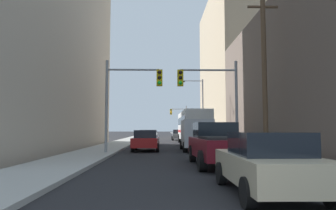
# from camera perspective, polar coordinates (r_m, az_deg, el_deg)

# --- Properties ---
(sidewalk_left) EXTENTS (2.95, 160.00, 0.15)m
(sidewalk_left) POSITION_cam_1_polar(r_m,az_deg,el_deg) (53.28, -6.08, -6.15)
(sidewalk_left) COLOR #9E9E99
(sidewalk_left) RESTS_ON ground
(sidewalk_right) EXTENTS (2.95, 160.00, 0.15)m
(sidewalk_right) POSITION_cam_1_polar(r_m,az_deg,el_deg) (53.42, 4.82, -6.16)
(sidewalk_right) COLOR #9E9E99
(sidewalk_right) RESTS_ON ground
(city_bus) EXTENTS (2.67, 11.51, 3.40)m
(city_bus) POSITION_cam_1_polar(r_m,az_deg,el_deg) (32.45, 4.69, -3.94)
(city_bus) COLOR silver
(city_bus) RESTS_ON ground
(pickup_truck_maroon) EXTENTS (2.20, 5.45, 1.90)m
(pickup_truck_maroon) POSITION_cam_1_polar(r_m,az_deg,el_deg) (13.61, 9.38, -7.27)
(pickup_truck_maroon) COLOR maroon
(pickup_truck_maroon) RESTS_ON ground
(cargo_van_silver) EXTENTS (2.16, 5.25, 2.26)m
(cargo_van_silver) POSITION_cam_1_polar(r_m,az_deg,el_deg) (22.70, 5.26, -5.30)
(cargo_van_silver) COLOR #B7BABF
(cargo_van_silver) RESTS_ON ground
(sedan_beige) EXTENTS (1.95, 4.21, 1.52)m
(sedan_beige) POSITION_cam_1_polar(r_m,az_deg,el_deg) (7.96, 18.12, -10.26)
(sedan_beige) COLOR #C6B793
(sedan_beige) RESTS_ON ground
(sedan_red) EXTENTS (1.95, 4.25, 1.52)m
(sedan_red) POSITION_cam_1_polar(r_m,az_deg,el_deg) (22.55, -4.15, -6.62)
(sedan_red) COLOR maroon
(sedan_red) RESTS_ON ground
(sedan_white) EXTENTS (1.95, 4.24, 1.52)m
(sedan_white) POSITION_cam_1_polar(r_m,az_deg,el_deg) (30.41, -3.63, -6.09)
(sedan_white) COLOR white
(sedan_white) RESTS_ON ground
(sedan_grey) EXTENTS (1.95, 4.22, 1.52)m
(sedan_grey) POSITION_cam_1_polar(r_m,az_deg,el_deg) (44.00, 1.99, -5.61)
(sedan_grey) COLOR slate
(sedan_grey) RESTS_ON ground
(traffic_signal_near_left) EXTENTS (3.64, 0.44, 6.00)m
(traffic_signal_near_left) POSITION_cam_1_polar(r_m,az_deg,el_deg) (19.54, -6.96, 2.67)
(traffic_signal_near_left) COLOR gray
(traffic_signal_near_left) RESTS_ON ground
(traffic_signal_near_right) EXTENTS (3.89, 0.44, 6.00)m
(traffic_signal_near_right) POSITION_cam_1_polar(r_m,az_deg,el_deg) (19.71, 8.02, 2.65)
(traffic_signal_near_right) COLOR gray
(traffic_signal_near_right) RESTS_ON ground
(traffic_signal_far_right) EXTENTS (3.20, 0.44, 6.00)m
(traffic_signal_far_right) POSITION_cam_1_polar(r_m,az_deg,el_deg) (57.72, 2.13, -2.14)
(traffic_signal_far_right) COLOR gray
(traffic_signal_far_right) RESTS_ON ground
(utility_pole_right) EXTENTS (2.20, 0.28, 10.23)m
(utility_pole_right) POSITION_cam_1_polar(r_m,az_deg,el_deg) (18.77, 17.59, 7.35)
(utility_pole_right) COLOR brown
(utility_pole_right) RESTS_ON ground
(street_lamp_right) EXTENTS (2.72, 0.32, 7.50)m
(street_lamp_right) POSITION_cam_1_polar(r_m,az_deg,el_deg) (36.00, 5.84, 0.23)
(street_lamp_right) COLOR gray
(street_lamp_right) RESTS_ON ground
(building_right_mid_block) EXTENTS (25.36, 25.80, 25.06)m
(building_right_mid_block) POSITION_cam_1_polar(r_m,az_deg,el_deg) (57.92, 20.37, 6.63)
(building_right_mid_block) COLOR tan
(building_right_mid_block) RESTS_ON ground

